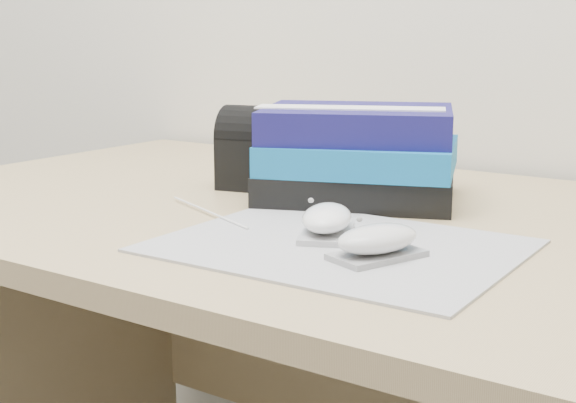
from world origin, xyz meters
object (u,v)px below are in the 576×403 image
Objects in this scene: mouse_rear at (327,221)px; mouse_front at (377,242)px; pouch at (267,149)px; book_stack at (358,154)px; desk at (428,377)px.

mouse_rear reaches higher than mouse_front.
mouse_front is at bearing -38.33° from pouch.
mouse_front is 0.34× the size of book_stack.
pouch reaches higher than desk.
book_stack is (-0.08, 0.21, 0.04)m from mouse_rear.
mouse_rear is 0.35× the size of book_stack.
mouse_rear is at bearing 151.86° from mouse_front.
book_stack is (-0.17, 0.26, 0.04)m from mouse_front.
mouse_rear is at bearing -41.69° from pouch.
mouse_front is (0.09, -0.05, -0.00)m from mouse_rear.
pouch is (-0.16, -0.00, -0.00)m from book_stack.
desk is 13.88× the size of mouse_rear.
mouse_front reaches higher than desk.
mouse_rear is at bearing -103.55° from desk.
mouse_rear is at bearing -69.71° from book_stack.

